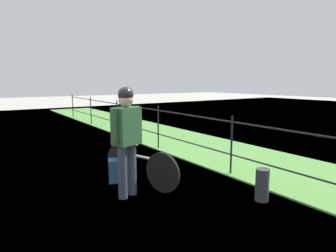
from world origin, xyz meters
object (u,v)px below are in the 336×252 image
at_px(cyclist_person, 127,132).
at_px(backpack_on_paving, 114,170).
at_px(wooden_crate, 125,137).
at_px(terrier_dog, 125,124).
at_px(mooring_bollard, 262,185).
at_px(bicycle_main, 140,166).

xyz_separation_m(cyclist_person, backpack_on_paving, (-0.73, 0.09, -0.80)).
distance_m(wooden_crate, terrier_dog, 0.23).
height_order(wooden_crate, cyclist_person, cyclist_person).
distance_m(wooden_crate, mooring_bollard, 2.37).
distance_m(bicycle_main, backpack_on_paving, 0.54).
relative_size(cyclist_person, backpack_on_paving, 4.21).
xyz_separation_m(bicycle_main, backpack_on_paving, (-0.43, -0.28, -0.15)).
bearing_deg(wooden_crate, backpack_on_paving, -121.70).
relative_size(wooden_crate, terrier_dog, 1.16).
distance_m(bicycle_main, cyclist_person, 0.81).
height_order(wooden_crate, terrier_dog, terrier_dog).
relative_size(wooden_crate, cyclist_person, 0.22).
xyz_separation_m(wooden_crate, backpack_on_paving, (-0.11, -0.17, -0.60)).
bearing_deg(wooden_crate, cyclist_person, -23.06).
bearing_deg(terrier_dog, backpack_on_paving, -125.76).
relative_size(bicycle_main, backpack_on_paving, 3.86).
relative_size(cyclist_person, mooring_bollard, 3.46).
bearing_deg(mooring_bollard, terrier_dog, -145.32).
relative_size(terrier_dog, cyclist_person, 0.19).
bearing_deg(backpack_on_paving, mooring_bollard, -121.13).
xyz_separation_m(terrier_dog, cyclist_person, (0.60, -0.27, -0.03)).
bearing_deg(cyclist_person, mooring_bollard, 51.01).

